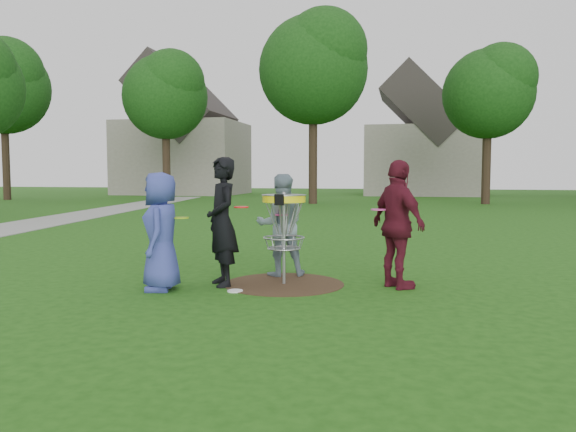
% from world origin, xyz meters
% --- Properties ---
extents(ground, '(100.00, 100.00, 0.00)m').
position_xyz_m(ground, '(0.00, 0.00, 0.00)').
color(ground, '#19470F').
rests_on(ground, ground).
extents(dirt_patch, '(1.80, 1.80, 0.01)m').
position_xyz_m(dirt_patch, '(0.00, 0.00, 0.00)').
color(dirt_patch, '#47331E').
rests_on(dirt_patch, ground).
extents(concrete_path, '(7.75, 39.92, 0.02)m').
position_xyz_m(concrete_path, '(-10.00, 8.00, 0.01)').
color(concrete_path, '#9E9E99').
rests_on(concrete_path, ground).
extents(player_blue, '(0.72, 0.92, 1.67)m').
position_xyz_m(player_blue, '(-1.61, -0.76, 0.84)').
color(player_blue, '#374299').
rests_on(player_blue, ground).
extents(player_black, '(0.76, 0.83, 1.89)m').
position_xyz_m(player_black, '(-0.87, -0.29, 0.95)').
color(player_black, black).
rests_on(player_black, ground).
extents(player_grey, '(0.96, 0.85, 1.64)m').
position_xyz_m(player_grey, '(-0.20, 0.68, 0.82)').
color(player_grey, gray).
rests_on(player_grey, ground).
extents(player_maroon, '(1.02, 1.13, 1.85)m').
position_xyz_m(player_maroon, '(1.67, 0.04, 0.93)').
color(player_maroon, '#5A1423').
rests_on(player_maroon, ground).
extents(disc_on_grass, '(0.22, 0.22, 0.02)m').
position_xyz_m(disc_on_grass, '(-0.56, -0.66, 0.01)').
color(disc_on_grass, white).
rests_on(disc_on_grass, ground).
extents(disc_golf_basket, '(0.66, 0.67, 1.38)m').
position_xyz_m(disc_golf_basket, '(0.00, -0.00, 1.02)').
color(disc_golf_basket, '#9EA0A5').
rests_on(disc_golf_basket, ground).
extents(held_discs, '(2.97, 1.28, 0.17)m').
position_xyz_m(held_discs, '(-0.17, -0.10, 1.08)').
color(held_discs, '#9FCF17').
rests_on(held_discs, ground).
extents(tree_row, '(51.20, 17.42, 9.90)m').
position_xyz_m(tree_row, '(0.44, 20.67, 6.21)').
color(tree_row, '#38281C').
rests_on(tree_row, ground).
extents(house_row, '(44.50, 10.65, 11.62)m').
position_xyz_m(house_row, '(4.78, 33.07, 4.14)').
color(house_row, gray).
rests_on(house_row, ground).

